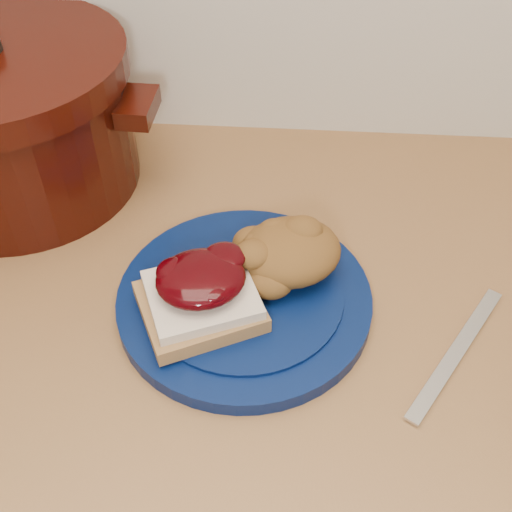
# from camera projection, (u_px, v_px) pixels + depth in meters

# --- Properties ---
(base_cabinet) EXTENTS (4.00, 0.60, 0.86)m
(base_cabinet) POSITION_uv_depth(u_px,v_px,m) (276.00, 503.00, 0.97)
(base_cabinet) COLOR beige
(base_cabinet) RESTS_ON floor
(plate) EXTENTS (0.32, 0.32, 0.02)m
(plate) POSITION_uv_depth(u_px,v_px,m) (244.00, 300.00, 0.63)
(plate) COLOR #04123E
(plate) RESTS_ON wood_countertop
(sandwich) EXTENTS (0.14, 0.13, 0.05)m
(sandwich) POSITION_uv_depth(u_px,v_px,m) (201.00, 293.00, 0.59)
(sandwich) COLOR olive
(sandwich) RESTS_ON plate
(stuffing_mound) EXTENTS (0.12, 0.12, 0.05)m
(stuffing_mound) POSITION_uv_depth(u_px,v_px,m) (290.00, 252.00, 0.62)
(stuffing_mound) COLOR brown
(stuffing_mound) RESTS_ON plate
(butter_knife) EXTENTS (0.11, 0.16, 0.00)m
(butter_knife) POSITION_uv_depth(u_px,v_px,m) (457.00, 352.00, 0.59)
(butter_knife) COLOR silver
(butter_knife) RESTS_ON wood_countertop
(dutch_oven) EXTENTS (0.34, 0.30, 0.18)m
(dutch_oven) POSITION_uv_depth(u_px,v_px,m) (8.00, 119.00, 0.72)
(dutch_oven) COLOR black
(dutch_oven) RESTS_ON wood_countertop
(pepper_grinder) EXTENTS (0.06, 0.06, 0.13)m
(pepper_grinder) POSITION_uv_depth(u_px,v_px,m) (35.00, 131.00, 0.73)
(pepper_grinder) COLOR black
(pepper_grinder) RESTS_ON wood_countertop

